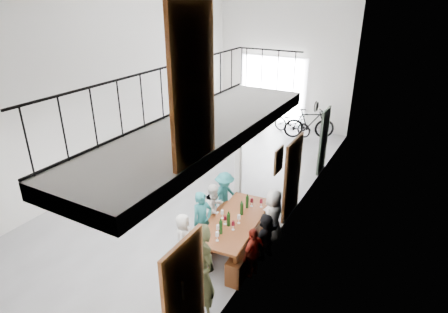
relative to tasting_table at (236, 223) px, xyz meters
The scene contains 24 objects.
floor 3.26m from the tasting_table, 133.67° to the left, with size 12.00×12.00×0.00m, color slate.
room_walls 4.27m from the tasting_table, 133.67° to the left, with size 12.00×12.00×12.00m.
gateway_portal 8.67m from the tasting_table, 107.50° to the left, with size 2.80×0.08×2.80m, color white.
right_wall_decor 1.23m from the tasting_table, 41.19° to the left, with size 0.07×8.28×5.07m.
balcony 2.41m from the tasting_table, 105.09° to the right, with size 1.52×5.62×4.00m.
tasting_table is the anchor object (origin of this frame).
bench_inner 0.74m from the tasting_table, behind, with size 0.35×2.19×0.50m, color brown.
bench_wall 0.59m from the tasting_table, 11.33° to the left, with size 0.29×2.24×0.52m, color brown.
tableware 0.23m from the tasting_table, 93.90° to the right, with size 0.60×1.59×0.35m.
side_bench 5.32m from the tasting_table, 152.45° to the left, with size 0.39×1.76×0.50m, color brown.
oak_barrel 8.28m from the tasting_table, 121.25° to the left, with size 0.66×0.66×0.98m.
serving_counter 8.71m from the tasting_table, 114.04° to the left, with size 1.63×0.45×0.86m, color #3D2611.
counter_bottles 8.72m from the tasting_table, 114.02° to the left, with size 1.39×0.08×0.28m.
guest_left_a 1.13m from the tasting_table, 137.17° to the right, with size 0.52×0.34×1.07m, color white.
guest_left_b 0.73m from the tasting_table, 161.81° to the right, with size 0.49×0.32×1.34m, color teal.
guest_left_c 0.89m from the tasting_table, 151.46° to the left, with size 0.59×0.46×1.21m, color white.
guest_left_d 1.27m from the tasting_table, 129.77° to the left, with size 0.81×0.47×1.26m, color teal.
guest_right_a 0.83m from the tasting_table, 39.02° to the right, with size 0.63×0.26×1.08m, color red.
guest_right_b 0.66m from the tasting_table, 10.37° to the left, with size 0.96×0.30×1.03m, color black.
guest_right_c 0.90m from the tasting_table, 52.80° to the left, with size 0.62×0.40×1.27m, color white.
host_standing 1.88m from the tasting_table, 81.05° to the right, with size 0.66×0.43×1.80m, color #444728.
potted_plant 2.75m from the tasting_table, 84.68° to the left, with size 0.33×0.29×0.37m, color #18541F.
bicycle_near 7.67m from the tasting_table, 100.62° to the left, with size 0.59×1.68×0.88m, color black.
bicycle_far 7.47m from the tasting_table, 95.46° to the left, with size 0.54×1.91×1.15m, color black.
Camera 1 is at (5.16, -8.19, 5.13)m, focal length 30.00 mm.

